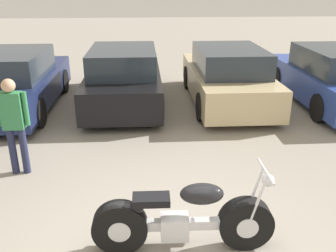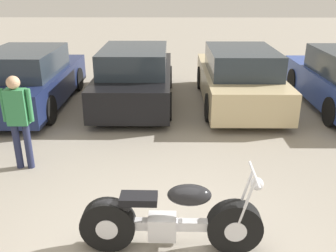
# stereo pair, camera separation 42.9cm
# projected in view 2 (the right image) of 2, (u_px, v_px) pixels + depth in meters

# --- Properties ---
(ground_plane) EXTENTS (60.00, 60.00, 0.00)m
(ground_plane) POSITION_uv_depth(u_px,v_px,m) (164.00, 251.00, 4.58)
(ground_plane) COLOR gray
(motorcycle) EXTENTS (2.20, 0.62, 1.06)m
(motorcycle) POSITION_uv_depth(u_px,v_px,m) (169.00, 220.00, 4.49)
(motorcycle) COLOR black
(motorcycle) RESTS_ON ground_plane
(parked_car_navy) EXTENTS (1.92, 4.53, 1.50)m
(parked_car_navy) POSITION_uv_depth(u_px,v_px,m) (29.00, 80.00, 9.62)
(parked_car_navy) COLOR #19234C
(parked_car_navy) RESTS_ON ground_plane
(parked_car_black) EXTENTS (1.92, 4.53, 1.50)m
(parked_car_black) POSITION_uv_depth(u_px,v_px,m) (135.00, 77.00, 9.87)
(parked_car_black) COLOR black
(parked_car_black) RESTS_ON ground_plane
(parked_car_champagne) EXTENTS (1.92, 4.53, 1.50)m
(parked_car_champagne) POSITION_uv_depth(u_px,v_px,m) (239.00, 78.00, 9.76)
(parked_car_champagne) COLOR #C6B284
(parked_car_champagne) RESTS_ON ground_plane
(person_standing) EXTENTS (0.52, 0.22, 1.66)m
(person_standing) POSITION_uv_depth(u_px,v_px,m) (18.00, 115.00, 6.28)
(person_standing) COLOR #232847
(person_standing) RESTS_ON ground_plane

